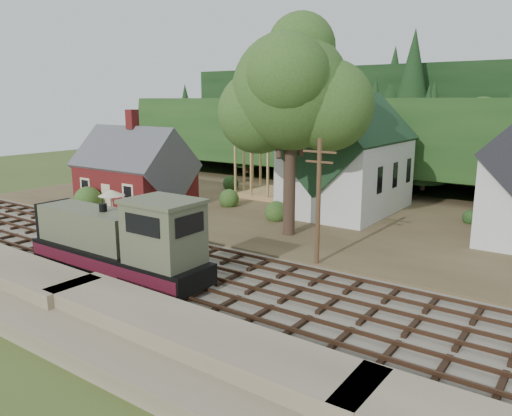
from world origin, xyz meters
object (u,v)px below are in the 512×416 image
Objects in this scene: car_green at (136,190)px; patio_set at (112,194)px; car_blue at (170,211)px; locomotive at (122,243)px.

patio_set is (6.48, -8.27, 1.56)m from car_green.
car_blue reaches higher than car_green.
car_blue is 1.05× the size of car_green.
locomotive is 14.13m from car_blue.
locomotive is 14.49m from patio_set.
patio_set is at bearing -164.85° from car_green.
car_green is 10.62m from patio_set.
car_green is (-10.27, 5.22, -0.05)m from car_blue.
car_blue is (-7.84, 11.69, -1.28)m from locomotive.
patio_set is at bearing -160.07° from car_blue.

